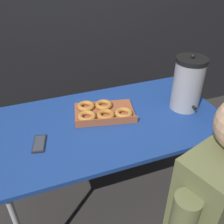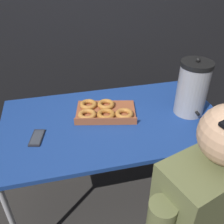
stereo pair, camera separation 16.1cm
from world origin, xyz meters
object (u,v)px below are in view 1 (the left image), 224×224
object	(u,v)px
cell_phone	(39,144)
person_seated	(211,218)
coffee_urn	(188,84)
donut_box	(103,112)

from	to	relation	value
cell_phone	person_seated	bearing A→B (deg)	-28.99
person_seated	coffee_urn	bearing A→B (deg)	-129.40
cell_phone	person_seated	world-z (taller)	person_seated
coffee_urn	donut_box	bearing A→B (deg)	169.30
donut_box	cell_phone	world-z (taller)	donut_box
donut_box	cell_phone	bearing A→B (deg)	-147.60
donut_box	person_seated	distance (m)	0.88
person_seated	cell_phone	bearing A→B (deg)	-59.79
donut_box	coffee_urn	size ratio (longest dim) A/B	1.15
donut_box	person_seated	world-z (taller)	person_seated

